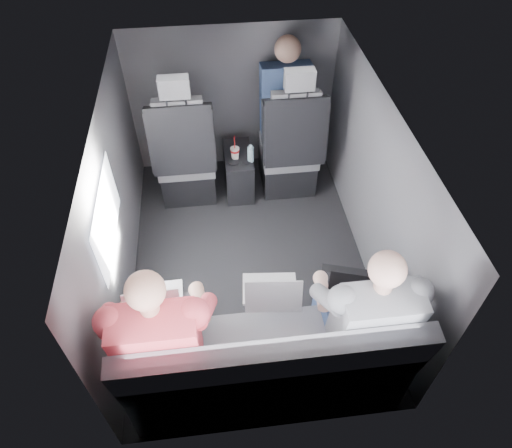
{
  "coord_description": "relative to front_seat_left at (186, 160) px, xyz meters",
  "views": [
    {
      "loc": [
        -0.22,
        -2.31,
        2.84
      ],
      "look_at": [
        0.05,
        -0.05,
        0.47
      ],
      "focal_mm": 32.0,
      "sensor_mm": 36.0,
      "label": 1
    }
  ],
  "objects": [
    {
      "name": "soda_cup",
      "position": [
        0.42,
        -0.03,
        0.06
      ],
      "size": [
        0.08,
        0.08,
        0.24
      ],
      "color": "white",
      "rests_on": "center_console"
    },
    {
      "name": "passenger_rear_left",
      "position": [
        -0.12,
        -1.81,
        0.25
      ],
      "size": [
        0.53,
        0.65,
        1.27
      ],
      "color": "#343338",
      "rests_on": "rear_bench"
    },
    {
      "name": "floor",
      "position": [
        0.45,
        -0.84,
        -0.4
      ],
      "size": [
        2.6,
        2.6,
        0.0
      ],
      "primitive_type": "plane",
      "color": "black",
      "rests_on": "ground"
    },
    {
      "name": "seatbelt",
      "position": [
        0.9,
        -0.17,
        0.4
      ],
      "size": [
        0.35,
        0.11,
        0.59
      ],
      "primitive_type": "cube",
      "rotation": [
        -0.14,
        0.49,
        0.0
      ],
      "color": "black",
      "rests_on": "front_seat_right"
    },
    {
      "name": "passenger_rear_right",
      "position": [
        0.99,
        -1.81,
        0.24
      ],
      "size": [
        0.52,
        0.64,
        1.25
      ],
      "color": "navy",
      "rests_on": "rear_bench"
    },
    {
      "name": "side_window",
      "position": [
        -0.43,
        -1.14,
        0.5
      ],
      "size": [
        0.02,
        0.75,
        0.42
      ],
      "primitive_type": "cube",
      "color": "white",
      "rests_on": "panel_left"
    },
    {
      "name": "laptop_silver",
      "position": [
        0.5,
        -1.6,
        0.23
      ],
      "size": [
        0.34,
        0.32,
        0.23
      ],
      "color": "#B1B1B6",
      "rests_on": "rear_bench"
    },
    {
      "name": "laptop_black",
      "position": [
        0.98,
        -1.61,
        0.23
      ],
      "size": [
        0.39,
        0.39,
        0.24
      ],
      "color": "black",
      "rests_on": "passenger_rear_right"
    },
    {
      "name": "panel_front",
      "position": [
        0.45,
        0.46,
        0.27
      ],
      "size": [
        1.8,
        0.02,
        1.35
      ],
      "primitive_type": "cube",
      "color": "#56565B",
      "rests_on": "floor"
    },
    {
      "name": "panel_left",
      "position": [
        -0.45,
        -0.84,
        0.27
      ],
      "size": [
        0.02,
        2.6,
        1.35
      ],
      "primitive_type": "cube",
      "color": "#56565B",
      "rests_on": "floor"
    },
    {
      "name": "panel_back",
      "position": [
        0.45,
        -2.14,
        0.27
      ],
      "size": [
        1.8,
        0.02,
        1.35
      ],
      "primitive_type": "cube",
      "color": "#56565B",
      "rests_on": "floor"
    },
    {
      "name": "rear_bench",
      "position": [
        0.45,
        -1.9,
        -0.09
      ],
      "size": [
        1.6,
        0.57,
        0.92
      ],
      "color": "slate",
      "rests_on": "floor"
    },
    {
      "name": "front_seat_right",
      "position": [
        0.9,
        0.0,
        0.0
      ],
      "size": [
        0.52,
        0.58,
        1.26
      ],
      "color": "black",
      "rests_on": "floor"
    },
    {
      "name": "laptop_white",
      "position": [
        -0.17,
        -1.59,
        0.23
      ],
      "size": [
        0.32,
        0.3,
        0.23
      ],
      "color": "white",
      "rests_on": "passenger_rear_left"
    },
    {
      "name": "front_seat_left",
      "position": [
        0.0,
        0.0,
        0.0
      ],
      "size": [
        0.52,
        0.58,
        1.26
      ],
      "color": "black",
      "rests_on": "floor"
    },
    {
      "name": "ceiling",
      "position": [
        0.45,
        -0.84,
        0.95
      ],
      "size": [
        2.6,
        2.6,
        0.0
      ],
      "primitive_type": "plane",
      "rotation": [
        3.14,
        0.0,
        0.0
      ],
      "color": "#B2B2AD",
      "rests_on": "panel_back"
    },
    {
      "name": "passenger_front_right",
      "position": [
        0.89,
        0.26,
        0.36
      ],
      "size": [
        0.43,
        0.43,
        0.89
      ],
      "color": "navy",
      "rests_on": "front_seat_right"
    },
    {
      "name": "center_console",
      "position": [
        0.45,
        0.04,
        -0.2
      ],
      "size": [
        0.24,
        0.48,
        0.41
      ],
      "color": "black",
      "rests_on": "floor"
    },
    {
      "name": "water_bottle",
      "position": [
        0.55,
        -0.07,
        0.07
      ],
      "size": [
        0.06,
        0.06,
        0.16
      ],
      "color": "#B0CEEE",
      "rests_on": "center_console"
    },
    {
      "name": "panel_right",
      "position": [
        1.35,
        -0.84,
        0.27
      ],
      "size": [
        0.02,
        2.6,
        1.35
      ],
      "primitive_type": "cube",
      "color": "#56565B",
      "rests_on": "floor"
    }
  ]
}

